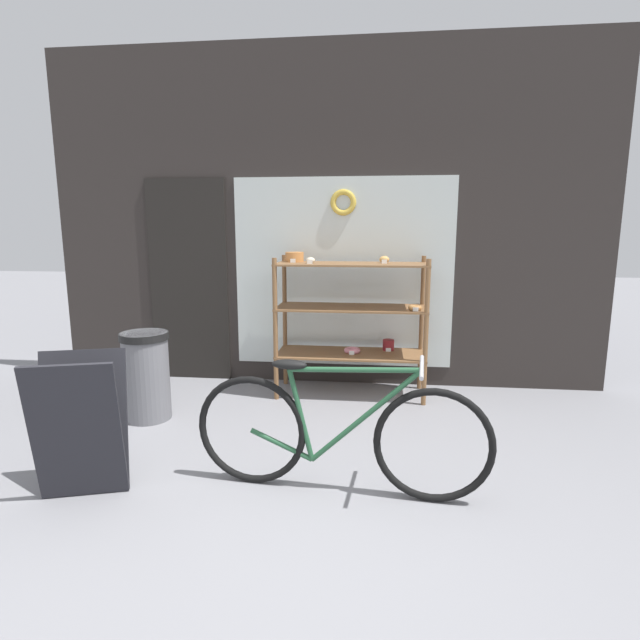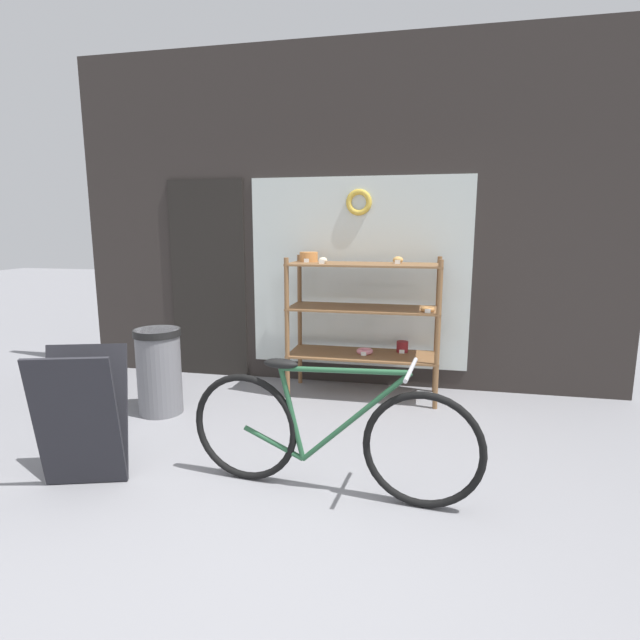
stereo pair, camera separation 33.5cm
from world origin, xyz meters
name	(u,v)px [view 1 (the left image)]	position (x,y,z in m)	size (l,w,h in m)	color
ground_plane	(262,552)	(0.00, 0.00, 0.00)	(30.00, 30.00, 0.00)	gray
storefront_facade	(320,223)	(-0.04, 2.88, 1.65)	(5.63, 0.13, 3.38)	#2D2826
display_case	(350,310)	(0.29, 2.49, 0.83)	(1.42, 0.52, 1.37)	brown
bicycle	(338,434)	(0.33, 0.63, 0.38)	(1.82, 0.46, 0.84)	black
sandwich_board	(80,427)	(-1.19, 0.41, 0.44)	(0.59, 0.51, 0.87)	#232328
trash_bin	(146,373)	(-1.37, 1.64, 0.40)	(0.40, 0.40, 0.75)	slate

